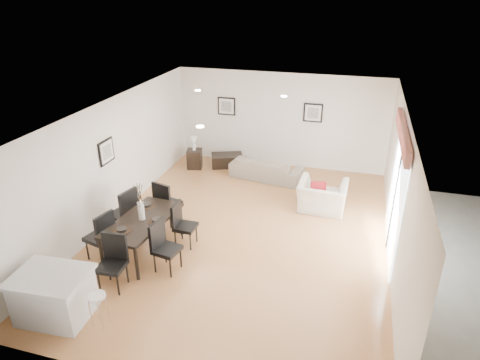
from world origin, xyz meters
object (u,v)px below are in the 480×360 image
(dining_chair_wfar, at_px, (125,210))
(dining_chair_wnear, at_px, (102,234))
(kitchen_island, at_px, (54,295))
(bar_stool, at_px, (97,299))
(armchair, at_px, (322,196))
(dining_chair_enear, at_px, (163,244))
(coffee_table, at_px, (227,160))
(dining_table, at_px, (143,222))
(dining_chair_head, at_px, (113,258))
(side_table, at_px, (195,159))
(dining_chair_efar, at_px, (181,222))
(sofa, at_px, (266,169))
(dining_chair_foot, at_px, (165,201))

(dining_chair_wfar, bearing_deg, dining_chair_wnear, 14.37)
(kitchen_island, xyz_separation_m, bar_stool, (0.80, 0.00, 0.11))
(armchair, distance_m, dining_chair_enear, 4.06)
(coffee_table, bearing_deg, dining_chair_enear, -106.73)
(armchair, xyz_separation_m, dining_chair_wnear, (-3.85, -3.14, 0.22))
(dining_chair_enear, bearing_deg, dining_table, 65.59)
(dining_table, height_order, kitchen_island, kitchen_island)
(dining_chair_wfar, height_order, dining_chair_head, dining_chair_wfar)
(side_table, relative_size, kitchen_island, 0.45)
(dining_chair_efar, height_order, kitchen_island, dining_chair_efar)
(dining_chair_wnear, bearing_deg, kitchen_island, 18.35)
(kitchen_island, bearing_deg, bar_stool, -3.68)
(sofa, distance_m, dining_chair_wnear, 5.07)
(dining_chair_enear, xyz_separation_m, bar_stool, (-0.33, -1.63, -0.03))
(dining_chair_wnear, bearing_deg, side_table, -165.89)
(dining_chair_head, bearing_deg, kitchen_island, -121.04)
(bar_stool, bearing_deg, dining_chair_efar, 82.34)
(dining_chair_foot, bearing_deg, dining_chair_efar, 149.88)
(bar_stool, bearing_deg, kitchen_island, 180.00)
(dining_chair_enear, bearing_deg, coffee_table, 13.97)
(armchair, height_order, dining_chair_head, dining_chair_head)
(dining_chair_enear, xyz_separation_m, dining_chair_head, (-0.63, -0.66, 0.01))
(sofa, bearing_deg, armchair, 148.68)
(kitchen_island, bearing_deg, armchair, 48.05)
(dining_chair_enear, bearing_deg, dining_chair_head, 146.62)
(side_table, bearing_deg, dining_chair_wnear, -90.35)
(dining_chair_wnear, xyz_separation_m, kitchen_island, (0.11, -1.60, -0.17))
(dining_table, distance_m, dining_chair_enear, 0.76)
(armchair, bearing_deg, dining_chair_foot, 27.67)
(kitchen_island, height_order, bar_stool, kitchen_island)
(armchair, distance_m, dining_chair_head, 4.97)
(coffee_table, relative_size, bar_stool, 1.48)
(dining_chair_foot, height_order, bar_stool, dining_chair_foot)
(armchair, xyz_separation_m, dining_chair_efar, (-2.60, -2.24, 0.16))
(dining_chair_enear, bearing_deg, dining_chair_foot, 33.06)
(dining_chair_enear, relative_size, side_table, 1.80)
(sofa, height_order, side_table, sofa)
(dining_chair_enear, relative_size, coffee_table, 1.11)
(armchair, bearing_deg, coffee_table, -31.75)
(dining_table, bearing_deg, side_table, 103.74)
(armchair, relative_size, dining_chair_head, 1.10)
(dining_table, xyz_separation_m, dining_chair_wfar, (-0.61, 0.42, -0.05))
(dining_chair_enear, xyz_separation_m, dining_chair_foot, (-0.65, 1.52, 0.03))
(bar_stool, bearing_deg, dining_chair_enear, 78.47)
(dining_chair_efar, bearing_deg, dining_chair_enear, -179.41)
(sofa, height_order, dining_chair_enear, dining_chair_enear)
(sofa, height_order, dining_chair_head, dining_chair_head)
(coffee_table, xyz_separation_m, kitchen_island, (-0.78, -6.69, 0.23))
(dining_table, relative_size, dining_chair_enear, 1.87)
(dining_table, bearing_deg, armchair, 45.55)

